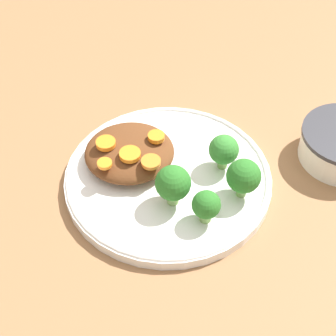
% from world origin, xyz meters
% --- Properties ---
extents(ground_plane, '(4.00, 4.00, 0.00)m').
position_xyz_m(ground_plane, '(0.00, 0.00, 0.00)').
color(ground_plane, '#8C603D').
extents(plate, '(0.27, 0.27, 0.02)m').
position_xyz_m(plate, '(0.00, 0.00, 0.01)').
color(plate, white).
rests_on(plate, ground_plane).
extents(stew_mound, '(0.12, 0.11, 0.03)m').
position_xyz_m(stew_mound, '(-0.05, 0.03, 0.03)').
color(stew_mound, '#5B3319').
rests_on(stew_mound, plate).
extents(broccoli_floret_0, '(0.04, 0.04, 0.05)m').
position_xyz_m(broccoli_floret_0, '(0.04, -0.08, 0.04)').
color(broccoli_floret_0, '#759E51').
rests_on(broccoli_floret_0, plate).
extents(broccoli_floret_1, '(0.04, 0.04, 0.05)m').
position_xyz_m(broccoli_floret_1, '(0.07, 0.01, 0.05)').
color(broccoli_floret_1, '#759E51').
rests_on(broccoli_floret_1, plate).
extents(broccoli_floret_2, '(0.04, 0.04, 0.06)m').
position_xyz_m(broccoli_floret_2, '(0.00, -0.04, 0.05)').
color(broccoli_floret_2, '#7FA85B').
rests_on(broccoli_floret_2, plate).
extents(broccoli_floret_3, '(0.04, 0.04, 0.06)m').
position_xyz_m(broccoli_floret_3, '(0.09, -0.04, 0.05)').
color(broccoli_floret_3, '#759E51').
rests_on(broccoli_floret_3, plate).
extents(carrot_slice_0, '(0.03, 0.03, 0.01)m').
position_xyz_m(carrot_slice_0, '(-0.02, -0.01, 0.05)').
color(carrot_slice_0, orange).
rests_on(carrot_slice_0, stew_mound).
extents(carrot_slice_1, '(0.02, 0.02, 0.01)m').
position_xyz_m(carrot_slice_1, '(-0.01, 0.04, 0.05)').
color(carrot_slice_1, orange).
rests_on(carrot_slice_1, stew_mound).
extents(carrot_slice_2, '(0.03, 0.03, 0.01)m').
position_xyz_m(carrot_slice_2, '(-0.05, 0.01, 0.05)').
color(carrot_slice_2, orange).
rests_on(carrot_slice_2, stew_mound).
extents(carrot_slice_3, '(0.03, 0.03, 0.01)m').
position_xyz_m(carrot_slice_3, '(-0.08, 0.04, 0.05)').
color(carrot_slice_3, orange).
rests_on(carrot_slice_3, stew_mound).
extents(carrot_slice_4, '(0.02, 0.02, 0.00)m').
position_xyz_m(carrot_slice_4, '(-0.08, 0.00, 0.05)').
color(carrot_slice_4, orange).
rests_on(carrot_slice_4, stew_mound).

